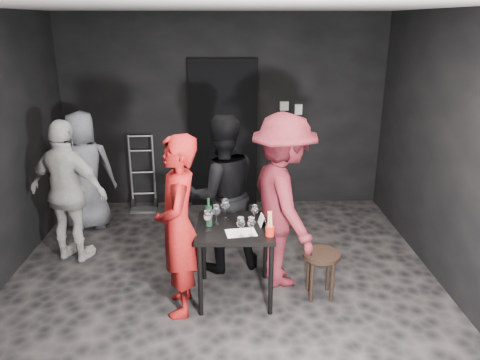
{
  "coord_description": "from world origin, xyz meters",
  "views": [
    {
      "loc": [
        0.07,
        -4.03,
        2.59
      ],
      "look_at": [
        0.18,
        0.25,
        1.12
      ],
      "focal_mm": 35.0,
      "sensor_mm": 36.0,
      "label": 1
    }
  ],
  "objects_px": {
    "wine_bottle": "(209,215)",
    "bystander_grey": "(84,170)",
    "breadstick_cup": "(270,224)",
    "woman_black": "(221,184)",
    "server_red": "(178,216)",
    "bystander_cream": "(68,187)",
    "man_maroon": "(283,187)",
    "stool": "(321,261)",
    "hand_truck": "(144,196)",
    "tasting_table": "(235,235)"
  },
  "relations": [
    {
      "from": "server_red",
      "to": "wine_bottle",
      "type": "xyz_separation_m",
      "value": [
        0.26,
        0.22,
        -0.09
      ]
    },
    {
      "from": "bystander_grey",
      "to": "wine_bottle",
      "type": "distance_m",
      "value": 2.35
    },
    {
      "from": "woman_black",
      "to": "man_maroon",
      "type": "bearing_deg",
      "value": 137.06
    },
    {
      "from": "woman_black",
      "to": "wine_bottle",
      "type": "distance_m",
      "value": 0.6
    },
    {
      "from": "tasting_table",
      "to": "woman_black",
      "type": "bearing_deg",
      "value": 102.68
    },
    {
      "from": "stool",
      "to": "breadstick_cup",
      "type": "xyz_separation_m",
      "value": [
        -0.52,
        -0.19,
        0.48
      ]
    },
    {
      "from": "man_maroon",
      "to": "bystander_cream",
      "type": "xyz_separation_m",
      "value": [
        -2.29,
        0.53,
        -0.18
      ]
    },
    {
      "from": "man_maroon",
      "to": "wine_bottle",
      "type": "height_order",
      "value": "man_maroon"
    },
    {
      "from": "bystander_cream",
      "to": "bystander_grey",
      "type": "height_order",
      "value": "bystander_cream"
    },
    {
      "from": "hand_truck",
      "to": "bystander_cream",
      "type": "xyz_separation_m",
      "value": [
        -0.53,
        -1.46,
        0.66
      ]
    },
    {
      "from": "server_red",
      "to": "bystander_grey",
      "type": "distance_m",
      "value": 2.35
    },
    {
      "from": "man_maroon",
      "to": "breadstick_cup",
      "type": "height_order",
      "value": "man_maroon"
    },
    {
      "from": "bystander_grey",
      "to": "breadstick_cup",
      "type": "distance_m",
      "value": 2.91
    },
    {
      "from": "man_maroon",
      "to": "breadstick_cup",
      "type": "relative_size",
      "value": 8.33
    },
    {
      "from": "hand_truck",
      "to": "stool",
      "type": "relative_size",
      "value": 2.31
    },
    {
      "from": "bystander_grey",
      "to": "woman_black",
      "type": "bearing_deg",
      "value": 140.91
    },
    {
      "from": "woman_black",
      "to": "breadstick_cup",
      "type": "height_order",
      "value": "woman_black"
    },
    {
      "from": "man_maroon",
      "to": "bystander_grey",
      "type": "relative_size",
      "value": 1.32
    },
    {
      "from": "breadstick_cup",
      "to": "stool",
      "type": "bearing_deg",
      "value": 19.7
    },
    {
      "from": "breadstick_cup",
      "to": "wine_bottle",
      "type": "bearing_deg",
      "value": 157.46
    },
    {
      "from": "stool",
      "to": "bystander_cream",
      "type": "xyz_separation_m",
      "value": [
        -2.64,
        0.84,
        0.48
      ]
    },
    {
      "from": "stool",
      "to": "hand_truck",
      "type": "bearing_deg",
      "value": 132.52
    },
    {
      "from": "bystander_grey",
      "to": "breadstick_cup",
      "type": "height_order",
      "value": "bystander_grey"
    },
    {
      "from": "stool",
      "to": "bystander_grey",
      "type": "distance_m",
      "value": 3.24
    },
    {
      "from": "tasting_table",
      "to": "server_red",
      "type": "height_order",
      "value": "server_red"
    },
    {
      "from": "woman_black",
      "to": "man_maroon",
      "type": "relative_size",
      "value": 0.92
    },
    {
      "from": "tasting_table",
      "to": "man_maroon",
      "type": "bearing_deg",
      "value": 30.21
    },
    {
      "from": "stool",
      "to": "wine_bottle",
      "type": "bearing_deg",
      "value": 177.64
    },
    {
      "from": "wine_bottle",
      "to": "woman_black",
      "type": "bearing_deg",
      "value": 79.06
    },
    {
      "from": "wine_bottle",
      "to": "bystander_grey",
      "type": "bearing_deg",
      "value": 134.6
    },
    {
      "from": "woman_black",
      "to": "breadstick_cup",
      "type": "relative_size",
      "value": 7.69
    },
    {
      "from": "bystander_grey",
      "to": "tasting_table",
      "type": "bearing_deg",
      "value": 131.06
    },
    {
      "from": "hand_truck",
      "to": "stool",
      "type": "bearing_deg",
      "value": -50.22
    },
    {
      "from": "stool",
      "to": "breadstick_cup",
      "type": "relative_size",
      "value": 1.89
    },
    {
      "from": "server_red",
      "to": "bystander_cream",
      "type": "height_order",
      "value": "server_red"
    },
    {
      "from": "woman_black",
      "to": "man_maroon",
      "type": "distance_m",
      "value": 0.69
    },
    {
      "from": "hand_truck",
      "to": "man_maroon",
      "type": "bearing_deg",
      "value": -51.21
    },
    {
      "from": "bystander_cream",
      "to": "breadstick_cup",
      "type": "distance_m",
      "value": 2.35
    },
    {
      "from": "bystander_cream",
      "to": "man_maroon",
      "type": "bearing_deg",
      "value": -174.03
    },
    {
      "from": "wine_bottle",
      "to": "bystander_cream",
      "type": "bearing_deg",
      "value": 153.02
    },
    {
      "from": "breadstick_cup",
      "to": "bystander_cream",
      "type": "bearing_deg",
      "value": 154.15
    },
    {
      "from": "man_maroon",
      "to": "bystander_cream",
      "type": "height_order",
      "value": "man_maroon"
    },
    {
      "from": "server_red",
      "to": "woman_black",
      "type": "bearing_deg",
      "value": 150.41
    },
    {
      "from": "woman_black",
      "to": "tasting_table",
      "type": "bearing_deg",
      "value": 86.63
    },
    {
      "from": "tasting_table",
      "to": "server_red",
      "type": "distance_m",
      "value": 0.62
    },
    {
      "from": "server_red",
      "to": "breadstick_cup",
      "type": "height_order",
      "value": "server_red"
    },
    {
      "from": "hand_truck",
      "to": "bystander_grey",
      "type": "xyz_separation_m",
      "value": [
        -0.61,
        -0.58,
        0.58
      ]
    },
    {
      "from": "bystander_cream",
      "to": "bystander_grey",
      "type": "bearing_deg",
      "value": -65.64
    },
    {
      "from": "server_red",
      "to": "hand_truck",
      "type": "bearing_deg",
      "value": -167.25
    },
    {
      "from": "bystander_cream",
      "to": "tasting_table",
      "type": "bearing_deg",
      "value": 174.87
    }
  ]
}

